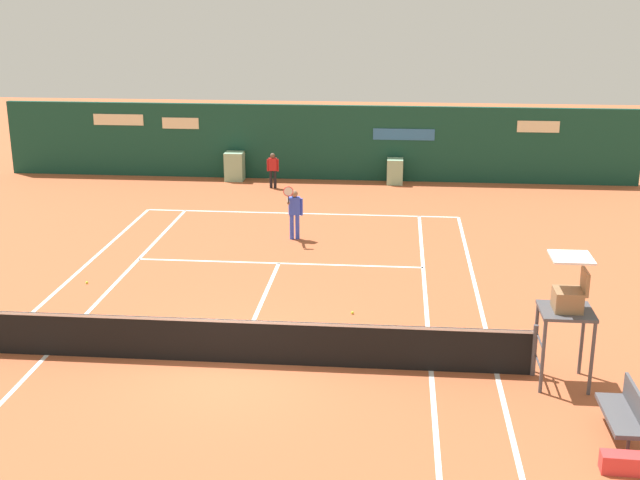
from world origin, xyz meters
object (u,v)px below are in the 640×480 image
ball_kid_centre_post (273,168)px  tennis_ball_near_service_line (352,313)px  player_on_baseline (294,210)px  umpire_chair (568,304)px  player_bench (626,411)px  equipment_bag (638,464)px  tennis_ball_by_sideline (87,283)px

ball_kid_centre_post → tennis_ball_near_service_line: ball_kid_centre_post is taller
player_on_baseline → umpire_chair: bearing=113.8°
player_bench → equipment_bag: (-0.05, -1.09, -0.35)m
tennis_ball_by_sideline → tennis_ball_near_service_line: size_ratio=1.00×
equipment_bag → tennis_ball_by_sideline: (-11.86, 7.68, -0.13)m
umpire_chair → ball_kid_centre_post: 17.50m
equipment_bag → tennis_ball_near_service_line: 7.93m
tennis_ball_by_sideline → tennis_ball_near_service_line: bearing=-11.6°
player_on_baseline → tennis_ball_near_service_line: (2.10, -5.86, -0.88)m
umpire_chair → equipment_bag: bearing=-168.4°
umpire_chair → ball_kid_centre_post: umpire_chair is taller
ball_kid_centre_post → tennis_ball_by_sideline: (-3.26, -10.97, -0.75)m
player_on_baseline → tennis_ball_near_service_line: size_ratio=26.13×
umpire_chair → player_on_baseline: umpire_chair is taller
player_on_baseline → tennis_ball_near_service_line: player_on_baseline is taller
umpire_chair → player_bench: size_ratio=1.73×
player_bench → player_on_baseline: size_ratio=0.84×
ball_kid_centre_post → tennis_ball_near_service_line: bearing=103.6°
tennis_ball_near_service_line → player_on_baseline: bearing=109.7°
player_on_baseline → tennis_ball_by_sideline: player_on_baseline is taller
tennis_ball_by_sideline → umpire_chair: bearing=-22.2°
player_bench → ball_kid_centre_post: size_ratio=1.11×
player_on_baseline → tennis_ball_by_sideline: bearing=30.9°
umpire_chair → tennis_ball_by_sideline: bearing=67.8°
tennis_ball_near_service_line → ball_kid_centre_post: bearing=106.7°
ball_kid_centre_post → tennis_ball_near_service_line: 12.97m
player_on_baseline → tennis_ball_near_service_line: 6.29m
player_bench → ball_kid_centre_post: 19.58m
player_bench → ball_kid_centre_post: (-8.66, 17.57, 0.27)m
umpire_chair → player_on_baseline: 11.04m
equipment_bag → ball_kid_centre_post: ball_kid_centre_post is taller
umpire_chair → player_bench: bearing=-161.1°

